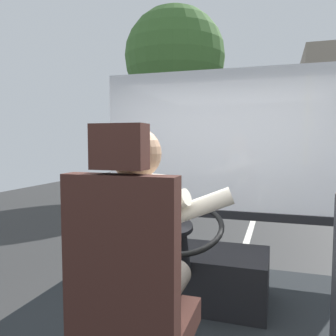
{
  "coord_description": "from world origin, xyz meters",
  "views": [
    {
      "loc": [
        0.51,
        -1.81,
        1.85
      ],
      "look_at": [
        -0.37,
        0.96,
        1.62
      ],
      "focal_mm": 36.82,
      "sensor_mm": 36.0,
      "label": 1
    }
  ],
  "objects": [
    {
      "name": "ground",
      "position": [
        0.0,
        8.8,
        -0.02
      ],
      "size": [
        18.0,
        44.0,
        0.06
      ],
      "color": "#2C2C2C"
    },
    {
      "name": "driver_seat",
      "position": [
        -0.08,
        -0.48,
        1.16
      ],
      "size": [
        0.48,
        0.48,
        1.31
      ],
      "color": "black",
      "rests_on": "bus_floor"
    },
    {
      "name": "bus_driver",
      "position": [
        -0.08,
        -0.37,
        1.39
      ],
      "size": [
        0.8,
        0.55,
        0.85
      ],
      "color": "#332D28",
      "rests_on": "driver_seat"
    },
    {
      "name": "steering_console",
      "position": [
        -0.08,
        0.73,
        0.83
      ],
      "size": [
        1.1,
        0.98,
        0.8
      ],
      "color": "black",
      "rests_on": "bus_floor"
    },
    {
      "name": "windshield_panel",
      "position": [
        0.0,
        1.62,
        1.65
      ],
      "size": [
        2.5,
        0.08,
        1.48
      ],
      "color": "white"
    },
    {
      "name": "street_tree",
      "position": [
        -2.88,
        9.53,
        4.62
      ],
      "size": [
        3.36,
        3.36,
        6.32
      ],
      "color": "#4C3828",
      "rests_on": "ground"
    },
    {
      "name": "parked_car_red",
      "position": [
        3.59,
        21.2,
        0.68
      ],
      "size": [
        1.77,
        4.1,
        1.32
      ],
      "color": "maroon",
      "rests_on": "ground"
    }
  ]
}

